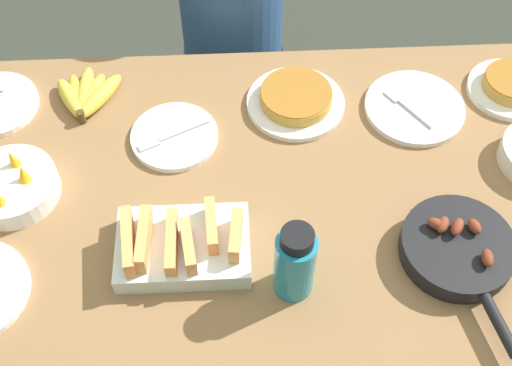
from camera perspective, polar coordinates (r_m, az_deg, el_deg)
The scene contains 12 objects.
ground_plane at distance 2.13m, azimuth 0.00°, elevation -12.44°, with size 14.00×14.00×0.00m, color #383D33.
dining_table at distance 1.55m, azimuth 0.00°, elevation -2.78°, with size 1.60×0.92×0.76m.
banana_bunch at distance 1.69m, azimuth -14.89°, elevation 7.47°, with size 0.19×0.19×0.04m.
melon_tray at distance 1.36m, azimuth -6.62°, elevation -5.52°, with size 0.28×0.18×0.10m.
skillet at distance 1.42m, azimuth 17.48°, elevation -5.63°, with size 0.24×0.37×0.08m.
frittata_plate_center at distance 1.63m, azimuth 3.56°, elevation 7.42°, with size 0.25×0.25×0.05m.
frittata_plate_side at distance 1.78m, azimuth 21.68°, elevation 8.00°, with size 0.21×0.21×0.05m.
empty_plate_far_left at distance 1.57m, azimuth -7.26°, elevation 4.12°, with size 0.21×0.21×0.02m.
empty_plate_far_right at distance 1.67m, azimuth 13.90°, elevation 6.50°, with size 0.25×0.25×0.02m.
fruit_bowl_citrus at distance 1.54m, azimuth -20.90°, elevation -0.24°, with size 0.21×0.21×0.10m.
water_bottle at distance 1.27m, azimuth 3.47°, elevation -7.07°, with size 0.08×0.08×0.20m.
person_figure at distance 2.12m, azimuth -2.00°, elevation 10.76°, with size 0.34×0.34×1.20m.
Camera 1 is at (-0.04, -0.85, 1.96)m, focal length 45.00 mm.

